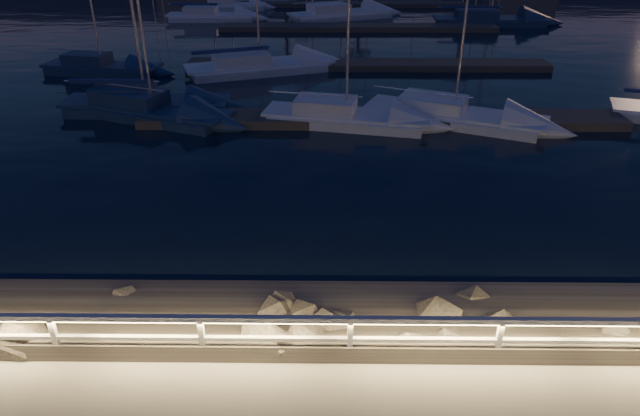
# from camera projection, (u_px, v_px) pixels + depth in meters

# --- Properties ---
(ground) EXTENTS (400.00, 400.00, 0.00)m
(ground) POSITION_uv_depth(u_px,v_px,m) (446.00, 359.00, 11.73)
(ground) COLOR #A8A197
(ground) RESTS_ON ground
(harbor_water) EXTENTS (400.00, 440.00, 0.60)m
(harbor_water) POSITION_uv_depth(u_px,v_px,m) (362.00, 54.00, 39.73)
(harbor_water) COLOR black
(harbor_water) RESTS_ON ground
(guard_rail) EXTENTS (44.11, 0.12, 1.06)m
(guard_rail) POSITION_uv_depth(u_px,v_px,m) (447.00, 329.00, 11.36)
(guard_rail) COLOR white
(guard_rail) RESTS_ON ground
(riprap) EXTENTS (28.21, 3.11, 1.47)m
(riprap) POSITION_uv_depth(u_px,v_px,m) (488.00, 315.00, 13.42)
(riprap) COLOR #676259
(riprap) RESTS_ON ground
(floating_docks) EXTENTS (22.00, 36.00, 0.40)m
(floating_docks) POSITION_uv_depth(u_px,v_px,m) (362.00, 42.00, 40.59)
(floating_docks) COLOR #504A42
(floating_docks) RESTS_ON ground
(sailboat_a) EXTENTS (7.87, 2.52, 13.37)m
(sailboat_a) POSITION_uv_depth(u_px,v_px,m) (142.00, 102.00, 27.36)
(sailboat_a) COLOR navy
(sailboat_a) RESTS_ON ground
(sailboat_b) EXTENTS (7.73, 3.61, 12.71)m
(sailboat_b) POSITION_uv_depth(u_px,v_px,m) (342.00, 115.00, 25.84)
(sailboat_b) COLOR silver
(sailboat_b) RESTS_ON ground
(sailboat_c) EXTENTS (9.02, 5.30, 14.82)m
(sailboat_c) POSITION_uv_depth(u_px,v_px,m) (256.00, 65.00, 33.81)
(sailboat_c) COLOR silver
(sailboat_c) RESTS_ON ground
(sailboat_e) EXTENTS (7.15, 3.12, 11.86)m
(sailboat_e) POSITION_uv_depth(u_px,v_px,m) (99.00, 66.00, 33.69)
(sailboat_e) COLOR navy
(sailboat_e) RESTS_ON ground
(sailboat_f) EXTENTS (7.98, 4.93, 13.21)m
(sailboat_f) POSITION_uv_depth(u_px,v_px,m) (149.00, 108.00, 26.64)
(sailboat_f) COLOR navy
(sailboat_f) RESTS_ON ground
(sailboat_h) EXTENTS (8.32, 5.29, 13.71)m
(sailboat_h) POSITION_uv_depth(u_px,v_px,m) (449.00, 113.00, 26.15)
(sailboat_h) COLOR silver
(sailboat_h) RESTS_ON ground
(sailboat_i) EXTENTS (6.91, 2.96, 11.48)m
(sailboat_i) POSITION_uv_depth(u_px,v_px,m) (228.00, 5.00, 54.03)
(sailboat_i) COLOR silver
(sailboat_i) RESTS_ON ground
(sailboat_j) EXTENTS (7.72, 2.49, 13.05)m
(sailboat_j) POSITION_uv_depth(u_px,v_px,m) (210.00, 15.00, 49.08)
(sailboat_j) COLOR silver
(sailboat_j) RESTS_ON ground
(sailboat_k) EXTENTS (9.57, 6.11, 15.84)m
(sailboat_k) POSITION_uv_depth(u_px,v_px,m) (339.00, 13.00, 49.80)
(sailboat_k) COLOR silver
(sailboat_k) RESTS_ON ground
(sailboat_l) EXTENTS (9.34, 3.00, 15.67)m
(sailboat_l) POSITION_uv_depth(u_px,v_px,m) (487.00, 19.00, 47.38)
(sailboat_l) COLOR navy
(sailboat_l) RESTS_ON ground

